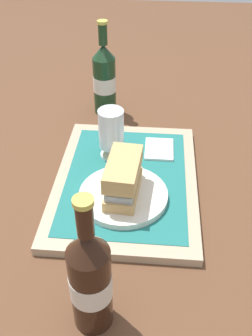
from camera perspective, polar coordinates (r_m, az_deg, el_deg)
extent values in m
plane|color=brown|center=(0.90, 0.00, -2.48)|extent=(3.00, 3.00, 0.00)
cube|color=tan|center=(0.90, 0.00, -2.00)|extent=(0.44, 0.32, 0.02)
cube|color=#1E6B66|center=(0.89, 0.00, -1.48)|extent=(0.38, 0.27, 0.00)
cylinder|color=silver|center=(0.83, -0.17, -4.01)|extent=(0.19, 0.19, 0.01)
cube|color=tan|center=(0.82, -0.18, -3.03)|extent=(0.13, 0.07, 0.02)
cube|color=#9EA3A8|center=(0.81, -0.18, -1.97)|extent=(0.12, 0.07, 0.02)
cube|color=silver|center=(0.80, -0.18, -1.32)|extent=(0.11, 0.06, 0.01)
sphere|color=#47932D|center=(0.83, 0.40, 1.41)|extent=(0.04, 0.04, 0.04)
cube|color=tan|center=(0.79, -0.18, -0.09)|extent=(0.13, 0.07, 0.04)
cylinder|color=silver|center=(0.96, -2.07, 2.00)|extent=(0.06, 0.06, 0.01)
cylinder|color=silver|center=(0.95, -2.09, 2.73)|extent=(0.01, 0.01, 0.02)
cylinder|color=silver|center=(0.91, -2.18, 5.76)|extent=(0.06, 0.06, 0.09)
cylinder|color=gold|center=(0.93, -2.14, 4.36)|extent=(0.06, 0.06, 0.04)
cylinder|color=white|center=(0.91, -2.18, 5.67)|extent=(0.05, 0.05, 0.01)
cube|color=white|center=(0.98, 4.86, 2.77)|extent=(0.09, 0.07, 0.01)
cylinder|color=#19381E|center=(1.14, -3.13, 11.88)|extent=(0.06, 0.06, 0.17)
cylinder|color=silver|center=(1.14, -3.15, 12.25)|extent=(0.07, 0.07, 0.05)
cone|color=#19381E|center=(1.10, -3.32, 16.62)|extent=(0.06, 0.06, 0.04)
cylinder|color=#19381E|center=(1.08, -3.41, 18.90)|extent=(0.02, 0.02, 0.05)
cylinder|color=#BFB74C|center=(1.07, -3.48, 20.49)|extent=(0.03, 0.03, 0.01)
cylinder|color=black|center=(0.62, -5.11, -17.05)|extent=(0.06, 0.06, 0.17)
cylinder|color=silver|center=(0.61, -5.16, -16.61)|extent=(0.07, 0.07, 0.05)
cone|color=black|center=(0.54, -5.72, -10.93)|extent=(0.06, 0.06, 0.04)
cylinder|color=black|center=(0.51, -6.05, -7.50)|extent=(0.02, 0.02, 0.05)
cylinder|color=#BFB74C|center=(0.48, -6.30, -4.90)|extent=(0.03, 0.03, 0.01)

